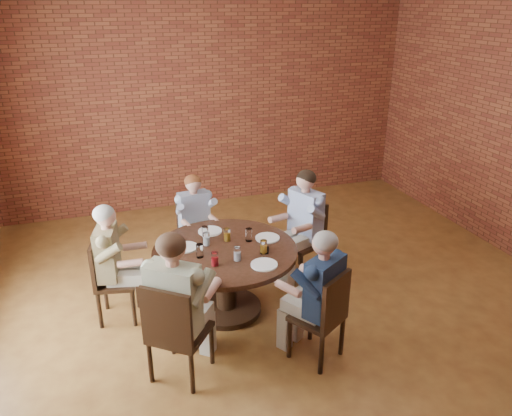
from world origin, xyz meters
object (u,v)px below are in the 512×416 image
object	(u,v)px
diner_a	(302,225)
diner_b	(196,224)
diner_d	(178,306)
diner_c	(115,264)
chair_c	(108,277)
chair_b	(195,232)
dining_table	(226,268)
chair_d	(174,330)
smartphone	(265,250)
diner_e	(318,297)
chair_e	(325,314)
chair_a	(306,235)

from	to	relation	value
diner_a	diner_b	world-z (taller)	diner_a
diner_a	diner_d	xyz separation A→B (m)	(-1.69, -1.24, 0.04)
diner_c	chair_c	bearing A→B (deg)	90.00
chair_b	chair_c	distance (m)	1.32
diner_c	diner_d	size ratio (longest dim) A/B	0.91
dining_table	chair_d	distance (m)	1.11
dining_table	diner_a	distance (m)	1.15
diner_b	diner_d	size ratio (longest dim) A/B	0.87
dining_table	chair_b	size ratio (longest dim) A/B	1.70
smartphone	diner_e	bearing A→B (deg)	-53.18
dining_table	diner_c	world-z (taller)	diner_c
diner_e	chair_b	bearing A→B (deg)	-102.26
chair_c	diner_e	xyz separation A→B (m)	(1.76, -1.24, 0.16)
diner_b	smartphone	size ratio (longest dim) A/B	7.85
chair_c	smartphone	world-z (taller)	chair_c
diner_a	diner_c	xyz separation A→B (m)	(-2.14, -0.19, -0.03)
diner_d	chair_e	distance (m)	1.31
chair_b	chair_e	size ratio (longest dim) A/B	0.95
chair_c	smartphone	size ratio (longest dim) A/B	5.81
chair_c	diner_e	size ratio (longest dim) A/B	0.70
chair_c	diner_c	xyz separation A→B (m)	(0.08, -0.02, 0.14)
chair_a	chair_c	size ratio (longest dim) A/B	1.03
chair_c	chair_e	world-z (taller)	chair_e
chair_a	chair_c	world-z (taller)	chair_a
chair_e	diner_e	size ratio (longest dim) A/B	0.71
diner_c	diner_e	bearing A→B (deg)	-113.23
diner_e	chair_a	bearing A→B (deg)	-141.65
chair_a	smartphone	distance (m)	1.02
diner_a	chair_c	distance (m)	2.23
chair_b	chair_c	xyz separation A→B (m)	(-1.07, -0.78, 0.01)
diner_a	diner_e	size ratio (longest dim) A/B	1.02
chair_e	diner_a	bearing A→B (deg)	-136.97
diner_d	diner_e	size ratio (longest dim) A/B	1.08
diner_a	smartphone	xyz separation A→B (m)	(-0.68, -0.61, 0.09)
diner_a	dining_table	bearing A→B (deg)	-90.00
diner_e	smartphone	distance (m)	0.84
diner_b	chair_e	size ratio (longest dim) A/B	1.33
dining_table	diner_a	xyz separation A→B (m)	(1.05, 0.44, 0.13)
chair_e	smartphone	world-z (taller)	chair_e
diner_b	chair_c	size ratio (longest dim) A/B	1.35
diner_d	diner_e	xyz separation A→B (m)	(1.23, -0.18, -0.05)
dining_table	diner_a	bearing A→B (deg)	22.60
diner_a	chair_c	bearing A→B (deg)	-108.14
chair_a	chair_d	size ratio (longest dim) A/B	0.96
dining_table	chair_c	world-z (taller)	chair_c
smartphone	diner_b	bearing A→B (deg)	133.85
chair_d	chair_c	bearing A→B (deg)	-28.89
chair_c	chair_e	xyz separation A→B (m)	(1.80, -1.31, 0.01)
chair_b	chair_d	distance (m)	2.00
diner_a	chair_c	xyz separation A→B (m)	(-2.22, -0.17, -0.17)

